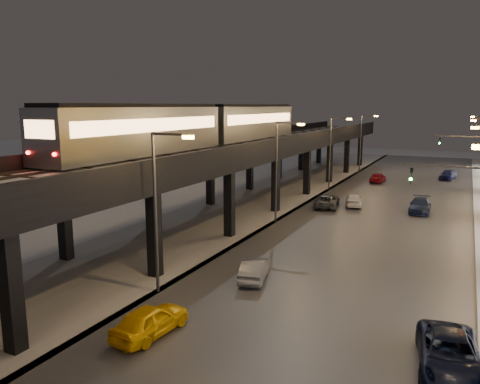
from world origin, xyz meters
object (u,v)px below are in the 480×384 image
at_px(subway_train, 207,125).
at_px(car_mid_silver, 327,201).
at_px(car_far_white, 378,178).
at_px(car_onc_red, 448,175).
at_px(car_onc_dark, 449,356).
at_px(car_near_white, 255,270).
at_px(car_taxi, 150,321).
at_px(car_onc_white, 420,206).
at_px(car_mid_dark, 354,201).

bearing_deg(subway_train, car_mid_silver, 32.55).
xyz_separation_m(car_far_white, car_onc_red, (8.52, 6.62, 0.04)).
height_order(subway_train, car_onc_dark, subway_train).
relative_size(car_near_white, car_far_white, 0.99).
bearing_deg(car_near_white, car_far_white, -104.37).
height_order(subway_train, car_near_white, subway_train).
bearing_deg(car_onc_red, car_mid_silver, -100.41).
relative_size(car_mid_silver, car_onc_red, 1.19).
bearing_deg(car_taxi, subway_train, -61.13).
height_order(car_mid_silver, car_onc_white, same).
bearing_deg(car_onc_white, car_near_white, -109.00).
distance_m(car_near_white, car_mid_silver, 21.88).
bearing_deg(car_mid_silver, subway_train, 23.36).
bearing_deg(car_onc_red, car_onc_white, -81.79).
distance_m(car_mid_dark, car_onc_dark, 31.01).
bearing_deg(car_far_white, car_mid_silver, 87.81).
bearing_deg(car_taxi, car_near_white, -94.87).
relative_size(car_mid_dark, car_onc_dark, 0.83).
height_order(car_near_white, car_mid_silver, car_mid_silver).
distance_m(car_far_white, car_onc_white, 18.38).
height_order(car_far_white, car_onc_white, car_onc_white).
bearing_deg(car_near_white, car_onc_dark, 138.59).
bearing_deg(car_onc_white, car_far_white, 110.37).
xyz_separation_m(car_near_white, car_onc_red, (8.85, 47.11, 0.07)).
relative_size(car_mid_silver, car_mid_dark, 1.17).
bearing_deg(car_onc_white, subway_train, -158.55).
distance_m(car_near_white, car_onc_dark, 12.33).
relative_size(car_near_white, car_onc_red, 0.94).
height_order(subway_train, car_onc_red, subway_train).
bearing_deg(car_onc_red, subway_train, -111.07).
relative_size(car_far_white, car_onc_dark, 0.77).
distance_m(car_onc_dark, car_onc_red, 52.84).
bearing_deg(subway_train, car_mid_dark, 33.39).
bearing_deg(car_near_white, car_onc_red, -114.55).
distance_m(car_taxi, car_far_white, 48.92).
relative_size(car_mid_dark, car_far_white, 1.08).
height_order(car_mid_silver, car_mid_dark, car_mid_silver).
relative_size(car_taxi, car_mid_dark, 0.97).
bearing_deg(car_onc_dark, subway_train, 130.32).
xyz_separation_m(car_mid_silver, car_onc_red, (10.45, 25.29, 0.02)).
bearing_deg(car_onc_red, car_far_white, -130.12).
xyz_separation_m(car_taxi, car_far_white, (1.77, 48.89, -0.03)).
relative_size(car_far_white, car_onc_white, 0.83).
height_order(car_mid_dark, car_onc_red, car_onc_red).
height_order(car_taxi, car_near_white, car_taxi).
height_order(car_near_white, car_onc_white, car_onc_white).
xyz_separation_m(car_mid_dark, car_onc_dark, (10.17, -29.29, 0.10)).
height_order(car_onc_dark, car_onc_red, car_onc_dark).
bearing_deg(car_mid_silver, car_near_white, 85.00).
distance_m(car_near_white, car_mid_dark, 23.61).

